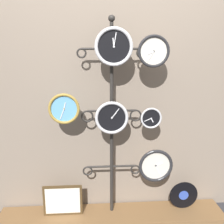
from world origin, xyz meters
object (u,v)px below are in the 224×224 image
object	(u,v)px
clock_bottom_right	(156,166)
vinyl_record	(184,195)
clock_middle_right	(151,118)
picture_frame	(63,200)
clock_top_center	(114,47)
clock_middle_center	(112,118)
clock_middle_left	(64,109)
clock_top_right	(154,51)
display_stand	(112,168)

from	to	relation	value
clock_bottom_right	vinyl_record	distance (m)	0.49
vinyl_record	clock_middle_right	bearing A→B (deg)	-167.45
clock_middle_right	picture_frame	xyz separation A→B (m)	(-0.82, 0.06, -0.82)
clock_top_center	clock_middle_center	xyz separation A→B (m)	(-0.02, -0.02, -0.60)
clock_middle_left	clock_bottom_right	world-z (taller)	clock_middle_left
clock_top_center	vinyl_record	world-z (taller)	clock_top_center
clock_top_right	clock_middle_center	bearing A→B (deg)	-179.89
clock_top_right	display_stand	bearing A→B (deg)	162.67
clock_bottom_right	picture_frame	world-z (taller)	clock_bottom_right
clock_middle_left	clock_bottom_right	size ratio (longest dim) A/B	0.85
display_stand	picture_frame	size ratio (longest dim) A/B	5.12
clock_top_center	clock_middle_right	size ratio (longest dim) A/B	1.69
clock_top_right	clock_middle_left	distance (m)	0.91
display_stand	vinyl_record	xyz separation A→B (m)	(0.72, -0.02, -0.31)
picture_frame	clock_middle_center	bearing A→B (deg)	-8.09
clock_middle_center	vinyl_record	distance (m)	1.12
display_stand	clock_bottom_right	distance (m)	0.42
clock_top_center	picture_frame	bearing A→B (deg)	174.03
display_stand	clock_middle_left	xyz separation A→B (m)	(-0.42, -0.08, 0.61)
clock_middle_center	clock_top_center	bearing A→B (deg)	39.80
clock_bottom_right	vinyl_record	xyz separation A→B (m)	(0.32, 0.07, -0.37)
display_stand	clock_top_right	distance (m)	1.16
clock_middle_right	vinyl_record	xyz separation A→B (m)	(0.38, 0.08, -0.83)
clock_top_center	clock_middle_left	xyz separation A→B (m)	(-0.43, 0.01, -0.52)
clock_middle_center	clock_bottom_right	xyz separation A→B (m)	(0.41, 0.02, -0.48)
clock_top_center	clock_top_right	xyz separation A→B (m)	(0.33, -0.01, -0.04)
picture_frame	display_stand	bearing A→B (deg)	5.03
clock_middle_center	clock_bottom_right	bearing A→B (deg)	2.65
clock_top_center	clock_bottom_right	size ratio (longest dim) A/B	1.00
clock_middle_right	display_stand	bearing A→B (deg)	163.68
display_stand	picture_frame	bearing A→B (deg)	-174.97
clock_middle_center	clock_middle_right	size ratio (longest dim) A/B	1.55
picture_frame	clock_middle_right	bearing A→B (deg)	-4.13
clock_middle_center	vinyl_record	xyz separation A→B (m)	(0.73, 0.09, -0.84)
clock_middle_center	picture_frame	xyz separation A→B (m)	(-0.47, 0.07, -0.83)
display_stand	clock_middle_right	distance (m)	0.63
vinyl_record	clock_top_center	bearing A→B (deg)	-173.91
clock_top_right	clock_middle_right	distance (m)	0.58
clock_middle_right	clock_middle_center	bearing A→B (deg)	-178.81
clock_middle_center	picture_frame	size ratio (longest dim) A/B	0.79
clock_top_right	clock_middle_center	world-z (taller)	clock_top_right
clock_bottom_right	display_stand	bearing A→B (deg)	167.67
display_stand	clock_bottom_right	world-z (taller)	display_stand
clock_middle_right	clock_top_center	bearing A→B (deg)	178.57
clock_top_center	clock_bottom_right	bearing A→B (deg)	0.51
display_stand	clock_top_center	size ratio (longest dim) A/B	5.94
display_stand	clock_middle_left	world-z (taller)	display_stand
clock_middle_left	clock_middle_center	distance (m)	0.42
clock_top_center	clock_middle_center	bearing A→B (deg)	-140.20
clock_middle_right	vinyl_record	bearing A→B (deg)	12.55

